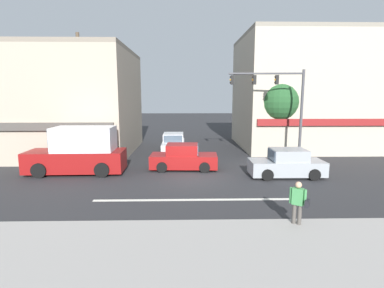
% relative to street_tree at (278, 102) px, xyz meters
% --- Properties ---
extents(ground_plane, '(120.00, 120.00, 0.00)m').
position_rel_street_tree_xyz_m(ground_plane, '(-6.57, -6.38, -4.04)').
color(ground_plane, '#2B2B2D').
extents(lane_marking_stripe, '(9.00, 0.24, 0.01)m').
position_rel_street_tree_xyz_m(lane_marking_stripe, '(-6.57, -9.88, -4.03)').
color(lane_marking_stripe, silver).
rests_on(lane_marking_stripe, ground).
extents(sidewalk_curb, '(40.00, 5.00, 0.16)m').
position_rel_street_tree_xyz_m(sidewalk_curb, '(-6.57, -14.88, -3.96)').
color(sidewalk_curb, '#9E9993').
rests_on(sidewalk_curb, ground).
extents(building_left_block, '(13.20, 10.27, 8.06)m').
position_rel_street_tree_xyz_m(building_left_block, '(-17.82, 1.62, -0.01)').
color(building_left_block, tan).
rests_on(building_left_block, ground).
extents(building_right_corner, '(13.48, 9.70, 9.62)m').
position_rel_street_tree_xyz_m(building_right_corner, '(4.65, 3.97, 0.77)').
color(building_right_corner, '#B7AD99').
rests_on(building_right_corner, ground).
extents(street_tree, '(3.01, 3.01, 5.57)m').
position_rel_street_tree_xyz_m(street_tree, '(0.00, 0.00, 0.00)').
color(street_tree, '#4C3823').
rests_on(street_tree, ground).
extents(utility_pole_near_left, '(1.40, 0.22, 8.42)m').
position_rel_street_tree_xyz_m(utility_pole_near_left, '(-13.70, -2.89, 0.33)').
color(utility_pole_near_left, brown).
rests_on(utility_pole_near_left, ground).
extents(traffic_light_mast, '(4.88, 0.54, 6.20)m').
position_rel_street_tree_xyz_m(traffic_light_mast, '(-0.67, -2.88, 0.26)').
color(traffic_light_mast, '#47474C').
rests_on(traffic_light_mast, ground).
extents(box_truck_crossing_rightbound, '(5.64, 2.32, 2.75)m').
position_rel_street_tree_xyz_m(box_truck_crossing_rightbound, '(-13.24, -5.11, -2.79)').
color(box_truck_crossing_rightbound, maroon).
rests_on(box_truck_crossing_rightbound, ground).
extents(sedan_crossing_center, '(4.17, 2.01, 1.58)m').
position_rel_street_tree_xyz_m(sedan_crossing_center, '(-7.12, -4.33, -3.33)').
color(sedan_crossing_center, maroon).
rests_on(sedan_crossing_center, ground).
extents(sedan_crossing_leftbound, '(4.11, 1.90, 1.58)m').
position_rel_street_tree_xyz_m(sedan_crossing_leftbound, '(-1.28, -6.17, -3.33)').
color(sedan_crossing_leftbound, '#999EA3').
rests_on(sedan_crossing_leftbound, ground).
extents(sedan_parked_curbside, '(1.89, 4.10, 1.58)m').
position_rel_street_tree_xyz_m(sedan_parked_curbside, '(-7.94, 0.96, -3.33)').
color(sedan_parked_curbside, silver).
rests_on(sedan_parked_curbside, ground).
extents(pedestrian_foreground_with_bag, '(0.62, 0.55, 1.67)m').
position_rel_street_tree_xyz_m(pedestrian_foreground_with_bag, '(-3.14, -12.81, -3.09)').
color(pedestrian_foreground_with_bag, '#4C4742').
rests_on(pedestrian_foreground_with_bag, ground).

